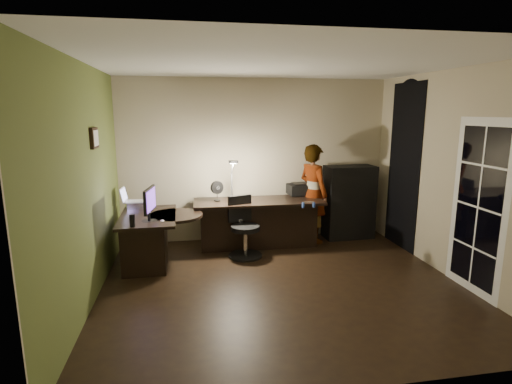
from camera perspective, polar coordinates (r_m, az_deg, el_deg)
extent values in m
cube|color=black|center=(5.21, 3.70, -13.14)|extent=(4.50, 4.00, 0.01)
cube|color=silver|center=(4.77, 4.14, 17.94)|extent=(4.50, 4.00, 0.01)
cube|color=tan|center=(6.76, -0.13, 4.54)|extent=(4.50, 0.01, 2.70)
cube|color=tan|center=(2.95, 13.19, -4.85)|extent=(4.50, 0.01, 2.70)
cube|color=tan|center=(4.81, -23.19, 0.79)|extent=(0.01, 4.00, 2.70)
cube|color=tan|center=(5.78, 26.22, 2.18)|extent=(0.01, 4.00, 2.70)
cube|color=#54642C|center=(4.81, -23.02, 0.79)|extent=(0.00, 4.00, 2.70)
cube|color=black|center=(6.73, 20.37, 3.37)|extent=(0.01, 0.90, 2.60)
cube|color=white|center=(5.39, 29.17, -1.94)|extent=(0.02, 0.92, 2.10)
cube|color=black|center=(5.18, -22.13, 7.16)|extent=(0.04, 0.30, 0.25)
cube|color=black|center=(5.94, -15.01, -6.62)|extent=(0.79, 1.26, 0.72)
cube|color=black|center=(6.46, 0.36, -4.53)|extent=(2.07, 0.76, 0.77)
cube|color=black|center=(7.07, 13.13, -1.41)|extent=(0.85, 0.45, 1.25)
cube|color=silver|center=(6.34, -16.95, -1.84)|extent=(0.30, 0.27, 0.11)
cube|color=silver|center=(6.31, -17.04, -0.37)|extent=(0.35, 0.33, 0.22)
cube|color=black|center=(5.53, -15.10, -2.43)|extent=(0.18, 0.52, 0.34)
ellipsoid|color=silver|center=(5.50, -13.27, -4.06)|extent=(0.06, 0.09, 0.03)
cube|color=black|center=(5.99, -9.13, -2.72)|extent=(0.10, 0.14, 0.01)
cube|color=black|center=(5.56, -15.79, -4.11)|extent=(0.10, 0.12, 0.01)
cylinder|color=black|center=(5.32, -17.26, -3.98)|extent=(0.08, 0.08, 0.18)
cube|color=silver|center=(5.57, -11.57, -3.88)|extent=(0.21, 0.23, 0.01)
cube|color=black|center=(6.29, -5.59, 0.17)|extent=(0.23, 0.18, 0.32)
cube|color=navy|center=(5.88, 7.53, -1.75)|extent=(0.21, 0.10, 0.10)
cube|color=black|center=(6.81, 6.41, 0.47)|extent=(0.44, 0.35, 0.19)
cube|color=black|center=(6.24, -3.49, 1.95)|extent=(0.17, 0.32, 0.71)
cube|color=black|center=(5.99, -1.55, -5.12)|extent=(0.63, 0.63, 0.91)
imported|color=#D8A88C|center=(6.70, 8.17, -0.22)|extent=(0.60, 0.69, 1.64)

